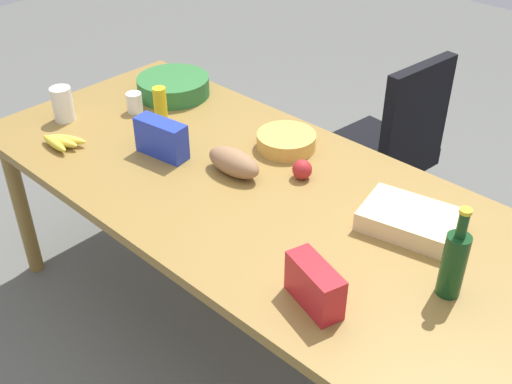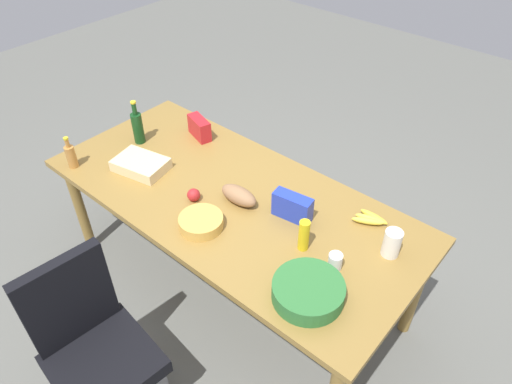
{
  "view_description": "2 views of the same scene",
  "coord_description": "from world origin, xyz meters",
  "px_view_note": "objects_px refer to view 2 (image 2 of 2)",
  "views": [
    {
      "loc": [
        1.39,
        -1.41,
        2.1
      ],
      "look_at": [
        0.14,
        -0.1,
        0.86
      ],
      "focal_mm": 44.13,
      "sensor_mm": 36.0,
      "label": 1
    },
    {
      "loc": [
        -1.48,
        1.49,
        2.57
      ],
      "look_at": [
        -0.11,
        -0.1,
        0.82
      ],
      "focal_mm": 32.99,
      "sensor_mm": 36.0,
      "label": 2
    }
  ],
  "objects_px": {
    "bread_loaf": "(239,195)",
    "salad_bowl": "(308,291)",
    "paper_cup": "(335,261)",
    "mayo_jar": "(392,243)",
    "dressing_bottle": "(71,156)",
    "apple_red": "(194,195)",
    "chip_bag_blue": "(292,207)",
    "chip_bowl": "(201,222)",
    "wine_bottle": "(138,127)",
    "chip_bag_red": "(199,128)",
    "banana_bunch": "(371,219)",
    "office_chair": "(101,361)",
    "sheet_cake": "(141,165)",
    "conference_table": "(231,205)",
    "mustard_bottle": "(304,235)"
  },
  "relations": [
    {
      "from": "office_chair",
      "to": "bread_loaf",
      "type": "bearing_deg",
      "value": -91.97
    },
    {
      "from": "chip_bag_red",
      "to": "bread_loaf",
      "type": "bearing_deg",
      "value": 153.19
    },
    {
      "from": "wine_bottle",
      "to": "paper_cup",
      "type": "distance_m",
      "value": 1.62
    },
    {
      "from": "chip_bag_blue",
      "to": "dressing_bottle",
      "type": "xyz_separation_m",
      "value": [
        1.33,
        0.52,
        0.01
      ]
    },
    {
      "from": "paper_cup",
      "to": "bread_loaf",
      "type": "bearing_deg",
      "value": -4.93
    },
    {
      "from": "banana_bunch",
      "to": "apple_red",
      "type": "xyz_separation_m",
      "value": [
        0.87,
        0.5,
        0.01
      ]
    },
    {
      "from": "chip_bag_red",
      "to": "apple_red",
      "type": "height_order",
      "value": "chip_bag_red"
    },
    {
      "from": "mayo_jar",
      "to": "paper_cup",
      "type": "height_order",
      "value": "mayo_jar"
    },
    {
      "from": "wine_bottle",
      "to": "paper_cup",
      "type": "relative_size",
      "value": 3.4
    },
    {
      "from": "chip_bag_blue",
      "to": "sheet_cake",
      "type": "relative_size",
      "value": 0.69
    },
    {
      "from": "mayo_jar",
      "to": "dressing_bottle",
      "type": "bearing_deg",
      "value": 18.42
    },
    {
      "from": "office_chair",
      "to": "mayo_jar",
      "type": "xyz_separation_m",
      "value": [
        -0.89,
        -1.23,
        0.49
      ]
    },
    {
      "from": "chip_bag_red",
      "to": "dressing_bottle",
      "type": "height_order",
      "value": "dressing_bottle"
    },
    {
      "from": "conference_table",
      "to": "banana_bunch",
      "type": "xyz_separation_m",
      "value": [
        -0.73,
        -0.34,
        0.1
      ]
    },
    {
      "from": "wine_bottle",
      "to": "mustard_bottle",
      "type": "xyz_separation_m",
      "value": [
        -1.42,
        0.08,
        -0.03
      ]
    },
    {
      "from": "office_chair",
      "to": "apple_red",
      "type": "xyz_separation_m",
      "value": [
        0.17,
        -0.87,
        0.46
      ]
    },
    {
      "from": "chip_bowl",
      "to": "wine_bottle",
      "type": "bearing_deg",
      "value": -18.84
    },
    {
      "from": "office_chair",
      "to": "dressing_bottle",
      "type": "height_order",
      "value": "dressing_bottle"
    },
    {
      "from": "sheet_cake",
      "to": "dressing_bottle",
      "type": "height_order",
      "value": "dressing_bottle"
    },
    {
      "from": "wine_bottle",
      "to": "banana_bunch",
      "type": "height_order",
      "value": "wine_bottle"
    },
    {
      "from": "chip_bowl",
      "to": "mustard_bottle",
      "type": "bearing_deg",
      "value": -155.74
    },
    {
      "from": "wine_bottle",
      "to": "chip_bowl",
      "type": "bearing_deg",
      "value": 161.16
    },
    {
      "from": "mustard_bottle",
      "to": "paper_cup",
      "type": "height_order",
      "value": "mustard_bottle"
    },
    {
      "from": "chip_bag_blue",
      "to": "sheet_cake",
      "type": "height_order",
      "value": "chip_bag_blue"
    },
    {
      "from": "conference_table",
      "to": "chip_bowl",
      "type": "bearing_deg",
      "value": 100.8
    },
    {
      "from": "mayo_jar",
      "to": "chip_bag_blue",
      "type": "relative_size",
      "value": 0.69
    },
    {
      "from": "banana_bunch",
      "to": "bread_loaf",
      "type": "bearing_deg",
      "value": 27.5
    },
    {
      "from": "conference_table",
      "to": "office_chair",
      "type": "relative_size",
      "value": 2.33
    },
    {
      "from": "office_chair",
      "to": "apple_red",
      "type": "relative_size",
      "value": 12.97
    },
    {
      "from": "mayo_jar",
      "to": "banana_bunch",
      "type": "distance_m",
      "value": 0.24
    },
    {
      "from": "mustard_bottle",
      "to": "sheet_cake",
      "type": "xyz_separation_m",
      "value": [
        1.17,
        0.11,
        -0.06
      ]
    },
    {
      "from": "bread_loaf",
      "to": "banana_bunch",
      "type": "xyz_separation_m",
      "value": [
        -0.66,
        -0.34,
        -0.03
      ]
    },
    {
      "from": "conference_table",
      "to": "chip_bowl",
      "type": "height_order",
      "value": "chip_bowl"
    },
    {
      "from": "bread_loaf",
      "to": "mustard_bottle",
      "type": "height_order",
      "value": "mustard_bottle"
    },
    {
      "from": "wine_bottle",
      "to": "sheet_cake",
      "type": "xyz_separation_m",
      "value": [
        -0.25,
        0.19,
        -0.08
      ]
    },
    {
      "from": "chip_bag_blue",
      "to": "paper_cup",
      "type": "bearing_deg",
      "value": 157.72
    },
    {
      "from": "bread_loaf",
      "to": "salad_bowl",
      "type": "distance_m",
      "value": 0.76
    },
    {
      "from": "mayo_jar",
      "to": "salad_bowl",
      "type": "height_order",
      "value": "mayo_jar"
    },
    {
      "from": "mayo_jar",
      "to": "sheet_cake",
      "type": "height_order",
      "value": "mayo_jar"
    },
    {
      "from": "mayo_jar",
      "to": "apple_red",
      "type": "xyz_separation_m",
      "value": [
        1.06,
        0.36,
        -0.04
      ]
    },
    {
      "from": "office_chair",
      "to": "banana_bunch",
      "type": "height_order",
      "value": "office_chair"
    },
    {
      "from": "conference_table",
      "to": "chip_bowl",
      "type": "xyz_separation_m",
      "value": [
        -0.06,
        0.29,
        0.11
      ]
    },
    {
      "from": "apple_red",
      "to": "chip_bag_red",
      "type": "bearing_deg",
      "value": -47.17
    },
    {
      "from": "office_chair",
      "to": "wine_bottle",
      "type": "relative_size",
      "value": 3.22
    },
    {
      "from": "office_chair",
      "to": "mayo_jar",
      "type": "relative_size",
      "value": 6.45
    },
    {
      "from": "office_chair",
      "to": "chip_bag_red",
      "type": "relative_size",
      "value": 4.93
    },
    {
      "from": "chip_bowl",
      "to": "conference_table",
      "type": "bearing_deg",
      "value": -79.2
    },
    {
      "from": "mayo_jar",
      "to": "apple_red",
      "type": "relative_size",
      "value": 2.01
    },
    {
      "from": "dressing_bottle",
      "to": "banana_bunch",
      "type": "height_order",
      "value": "dressing_bottle"
    },
    {
      "from": "office_chair",
      "to": "sheet_cake",
      "type": "height_order",
      "value": "office_chair"
    }
  ]
}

